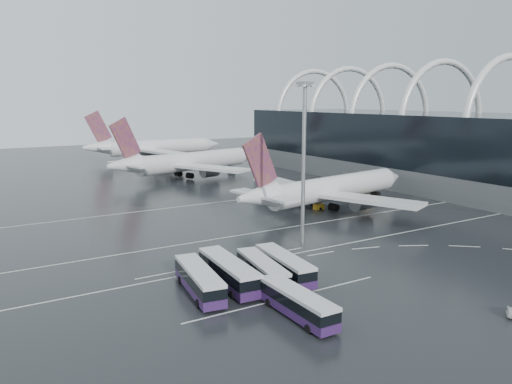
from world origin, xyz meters
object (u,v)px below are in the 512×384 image
airliner_gate_c (153,148)px  floodlight_mast (304,144)px  airliner_main (327,189)px  airliner_gate_b (186,162)px  bus_row_near_d (284,265)px  gse_cart_belly_d (349,194)px  bus_row_far_a (297,302)px  gse_cart_belly_c (319,207)px  bus_row_near_a (199,280)px  bus_row_near_b (229,271)px  bus_row_near_c (262,270)px  gse_cart_belly_a (368,201)px

airliner_gate_c → floodlight_mast: size_ratio=2.07×
airliner_main → airliner_gate_b: airliner_gate_b is taller
bus_row_near_d → floodlight_mast: size_ratio=0.48×
airliner_gate_b → gse_cart_belly_d: 54.47m
bus_row_far_a → gse_cart_belly_c: bus_row_far_a is taller
airliner_gate_b → gse_cart_belly_d: (22.29, -49.52, -4.17)m
bus_row_near_a → gse_cart_belly_c: size_ratio=6.02×
floodlight_mast → gse_cart_belly_d: 46.26m
gse_cart_belly_c → gse_cart_belly_d: (15.30, 7.25, 0.04)m
airliner_gate_c → bus_row_near_a: airliner_gate_c is taller
bus_row_near_a → bus_row_near_d: (12.41, -0.83, -0.05)m
gse_cart_belly_c → bus_row_near_d: bearing=-134.4°
airliner_main → bus_row_far_a: 56.59m
airliner_gate_b → bus_row_near_b: bearing=-123.8°
airliner_main → floodlight_mast: 30.31m
bus_row_far_a → airliner_gate_b: bearing=-15.9°
bus_row_near_c → floodlight_mast: size_ratio=0.47×
gse_cart_belly_a → airliner_gate_c: bearing=97.8°
bus_row_near_b → gse_cart_belly_a: 60.47m
bus_row_near_c → gse_cart_belly_a: bearing=-48.4°
airliner_gate_c → bus_row_near_b: airliner_gate_c is taller
bus_row_near_a → bus_row_near_d: bus_row_near_a is taller
airliner_gate_b → gse_cart_belly_a: airliner_gate_b is taller
airliner_gate_b → gse_cart_belly_d: size_ratio=23.15×
floodlight_mast → gse_cart_belly_d: (34.15, 26.66, -16.23)m
bus_row_near_a → airliner_main: bearing=-48.1°
bus_row_near_d → airliner_gate_b: bearing=-8.6°
airliner_gate_b → floodlight_mast: (-11.86, -76.18, 12.06)m
airliner_main → bus_row_near_b: size_ratio=3.74×
airliner_main → airliner_gate_c: size_ratio=0.94×
airliner_gate_c → bus_row_near_a: 142.73m
bus_row_near_c → bus_row_far_a: bearing=177.4°
bus_row_near_a → floodlight_mast: 30.68m
bus_row_near_a → bus_row_far_a: bearing=-143.0°
bus_row_near_d → gse_cart_belly_a: 54.44m
floodlight_mast → gse_cart_belly_c: size_ratio=12.04×
airliner_main → bus_row_far_a: bearing=-142.5°
airliner_main → bus_row_near_a: bearing=-156.3°
bus_row_near_b → bus_row_near_c: size_ratio=1.11×
bus_row_near_c → gse_cart_belly_d: (49.59, 38.61, -1.03)m
bus_row_near_a → gse_cart_belly_d: bus_row_near_a is taller
airliner_main → gse_cart_belly_a: airliner_main is taller
bus_row_near_d → bus_row_far_a: bus_row_near_d is taller
airliner_gate_b → gse_cart_belly_a: (21.20, -57.43, -4.23)m
bus_row_near_d → gse_cart_belly_c: (30.72, 31.37, -1.11)m
airliner_gate_c → gse_cart_belly_c: (0.39, -105.60, -4.36)m
bus_row_near_a → bus_row_near_d: bearing=-85.5°
bus_row_near_b → gse_cart_belly_a: size_ratio=6.53×
airliner_main → bus_row_far_a: airliner_main is taller
airliner_gate_c → bus_row_near_c: bearing=-102.7°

